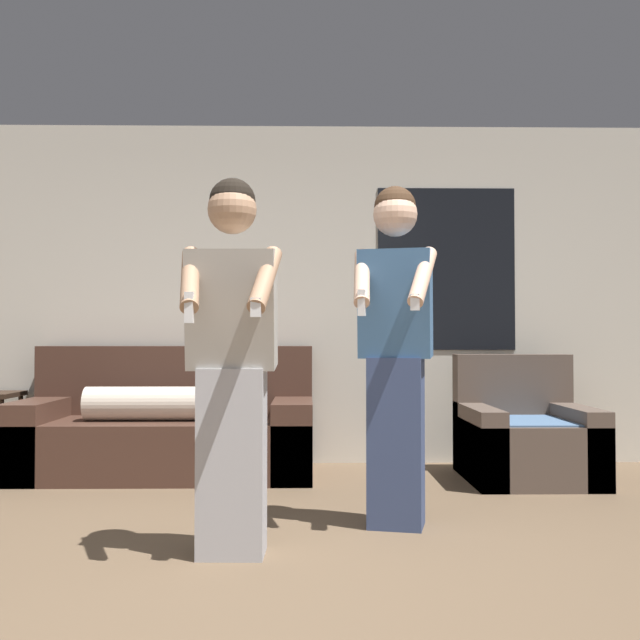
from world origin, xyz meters
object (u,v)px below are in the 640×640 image
couch (168,431)px  person_left (232,360)px  armchair (525,439)px  person_right (396,347)px

couch → person_left: bearing=-72.1°
armchair → person_right: 1.82m
armchair → person_left: person_left is taller
armchair → person_right: bearing=-128.9°
couch → person_left: size_ratio=1.22×
couch → person_right: person_right is taller
couch → person_left: 2.26m
armchair → person_right: size_ratio=0.53×
armchair → couch: bearing=174.5°
couch → person_right: size_ratio=1.17×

